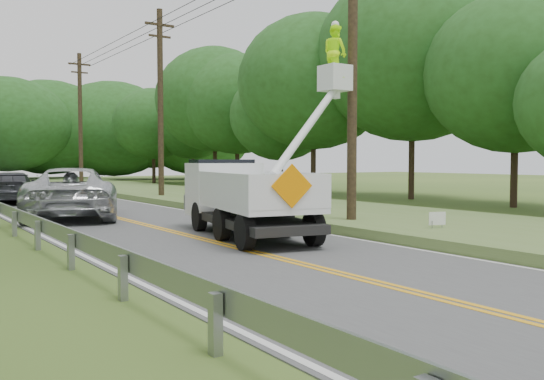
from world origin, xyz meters
TOP-DOWN VIEW (x-y plane):
  - ground at (0.00, 0.00)m, footprint 140.00×140.00m
  - road at (0.00, 14.00)m, footprint 7.20×96.00m
  - guardrail at (-4.02, 14.91)m, footprint 0.18×48.00m
  - utility_poles at (5.00, 17.02)m, footprint 1.60×43.30m
  - tall_grass_verge at (7.10, 14.00)m, footprint 7.00×96.00m
  - treeline_right at (15.52, 25.41)m, footprint 12.41×53.59m
  - bucket_truck at (1.72, 9.91)m, footprint 5.02×6.49m
  - suv_silver at (-1.36, 17.33)m, footprint 4.92×7.30m
  - suv_darkgrey at (-1.88, 26.57)m, footprint 3.36×5.63m
  - yard_sign at (5.45, 5.99)m, footprint 0.49×0.18m

SIDE VIEW (x-z plane):
  - ground at x=0.00m, z-range 0.00..0.00m
  - road at x=0.00m, z-range 0.00..0.02m
  - tall_grass_verge at x=7.10m, z-range 0.00..0.30m
  - yard_sign at x=5.45m, z-range 0.16..0.90m
  - guardrail at x=-4.02m, z-range 0.17..0.94m
  - suv_darkgrey at x=-1.88m, z-range 0.02..1.55m
  - suv_silver at x=-1.36m, z-range 0.02..1.88m
  - bucket_truck at x=1.72m, z-range -1.65..4.55m
  - utility_poles at x=5.00m, z-range 0.27..10.27m
  - treeline_right at x=15.52m, z-range 0.23..12.72m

